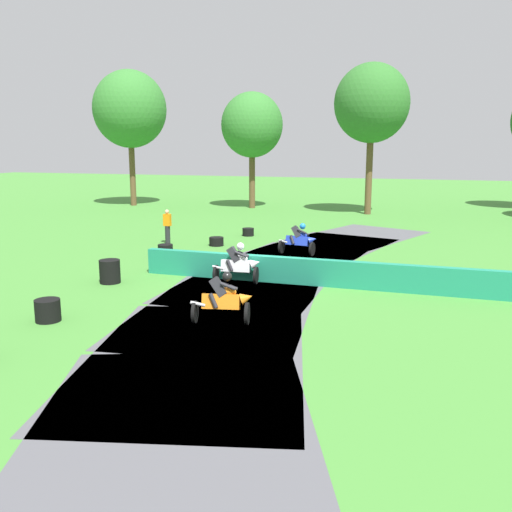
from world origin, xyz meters
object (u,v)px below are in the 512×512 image
tire_stack_far (110,271)px  traffic_cone (402,275)px  track_marshal (167,227)px  motorcycle_trailing_orange (224,299)px  tire_stack_mid_a (216,241)px  tire_stack_extra_a (48,310)px  tire_stack_mid_b (165,252)px  tire_stack_near (248,232)px  motorcycle_chase_white (238,264)px  motorcycle_lead_blue (299,240)px

tire_stack_far → traffic_cone: tire_stack_far is taller
traffic_cone → track_marshal: bearing=158.3°
motorcycle_trailing_orange → tire_stack_mid_a: motorcycle_trailing_orange is taller
motorcycle_trailing_orange → tire_stack_extra_a: (-4.57, -1.26, -0.35)m
tire_stack_mid_a → tire_stack_far: size_ratio=0.84×
tire_stack_mid_b → tire_stack_far: (-0.00, -4.29, 0.10)m
motorcycle_trailing_orange → tire_stack_mid_a: (-4.28, 10.69, -0.45)m
traffic_cone → tire_stack_far: bearing=-161.5°
tire_stack_near → traffic_cone: traffic_cone is taller
motorcycle_chase_white → tire_stack_far: size_ratio=2.10×
tire_stack_mid_b → traffic_cone: bearing=-6.6°
tire_stack_mid_a → tire_stack_far: bearing=-97.0°
tire_stack_extra_a → traffic_cone: (8.90, 7.41, -0.08)m
tire_stack_extra_a → tire_stack_near: bearing=86.8°
tire_stack_near → tire_stack_far: (-1.50, -10.88, 0.20)m
tire_stack_extra_a → motorcycle_trailing_orange: bearing=15.4°
tire_stack_mid_b → track_marshal: bearing=114.1°
tire_stack_mid_a → tire_stack_extra_a: bearing=-91.4°
tire_stack_near → motorcycle_trailing_orange: bearing=-74.9°
tire_stack_extra_a → motorcycle_lead_blue: bearing=68.2°
motorcycle_chase_white → tire_stack_mid_b: size_ratio=2.72×
tire_stack_far → tire_stack_extra_a: size_ratio=1.19×
track_marshal → traffic_cone: bearing=-21.7°
tire_stack_near → track_marshal: bearing=-131.8°
motorcycle_lead_blue → motorcycle_trailing_orange: size_ratio=1.02×
tire_stack_extra_a → traffic_cone: 11.58m
tire_stack_far → tire_stack_mid_a: bearing=83.0°
motorcycle_lead_blue → track_marshal: size_ratio=1.05×
track_marshal → tire_stack_near: bearing=48.2°
traffic_cone → motorcycle_chase_white: bearing=-160.4°
motorcycle_trailing_orange → tire_stack_mid_a: 11.53m
motorcycle_lead_blue → traffic_cone: (4.47, -3.67, -0.41)m
motorcycle_chase_white → track_marshal: track_marshal is taller
motorcycle_chase_white → tire_stack_mid_a: bearing=116.7°
motorcycle_chase_white → track_marshal: (-5.66, 6.28, 0.16)m
motorcycle_chase_white → tire_stack_extra_a: (-3.54, -5.50, -0.36)m
tire_stack_far → traffic_cone: bearing=18.5°
motorcycle_chase_white → tire_stack_far: motorcycle_chase_white is taller
tire_stack_near → traffic_cone: size_ratio=1.34×
motorcycle_lead_blue → motorcycle_trailing_orange: 9.82m
motorcycle_trailing_orange → tire_stack_near: size_ratio=2.84×
tire_stack_mid_a → traffic_cone: size_ratio=1.52×
motorcycle_trailing_orange → track_marshal: track_marshal is taller
tire_stack_near → tire_stack_extra_a: tire_stack_extra_a is taller
traffic_cone → tire_stack_mid_a: bearing=152.2°
tire_stack_far → traffic_cone: (9.56, 3.19, -0.18)m
tire_stack_near → tire_stack_mid_b: (-1.50, -6.59, 0.10)m
tire_stack_near → tire_stack_mid_a: bearing=-100.0°
motorcycle_lead_blue → tire_stack_mid_a: (-4.14, 0.88, -0.43)m
motorcycle_chase_white → tire_stack_extra_a: 6.55m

